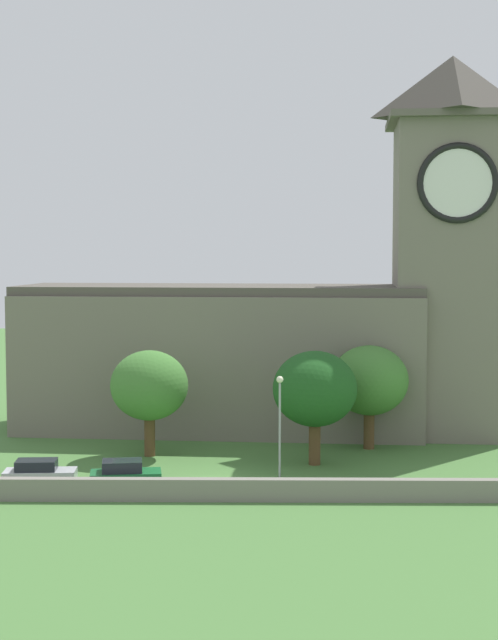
# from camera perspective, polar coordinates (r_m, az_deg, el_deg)

# --- Properties ---
(ground_plane) EXTENTS (200.00, 200.00, 0.00)m
(ground_plane) POSITION_cam_1_polar(r_m,az_deg,el_deg) (74.57, -1.29, -6.89)
(ground_plane) COLOR #477538
(church) EXTENTS (39.34, 13.17, 29.09)m
(church) POSITION_cam_1_polar(r_m,az_deg,el_deg) (75.52, 3.31, 0.24)
(church) COLOR slate
(church) RESTS_ON ground
(quay_barrier) EXTENTS (50.39, 0.70, 1.29)m
(quay_barrier) POSITION_cam_1_polar(r_m,az_deg,el_deg) (55.67, -1.98, -10.06)
(quay_barrier) COLOR gray
(quay_barrier) RESTS_ON ground
(car_silver) EXTENTS (4.39, 2.29, 1.71)m
(car_silver) POSITION_cam_1_polar(r_m,az_deg,el_deg) (59.86, -12.37, -8.92)
(car_silver) COLOR silver
(car_silver) RESTS_ON ground
(car_green) EXTENTS (4.41, 2.66, 1.84)m
(car_green) POSITION_cam_1_polar(r_m,az_deg,el_deg) (58.29, -7.39, -9.15)
(car_green) COLOR #1E6B38
(car_green) RESTS_ON ground
(streetlamp_west_mid) EXTENTS (0.44, 0.44, 6.48)m
(streetlamp_west_mid) POSITION_cam_1_polar(r_m,az_deg,el_deg) (60.20, 1.84, -5.34)
(streetlamp_west_mid) COLOR #9EA0A5
(streetlamp_west_mid) RESTS_ON ground
(tree_churchyard) EXTENTS (5.60, 5.60, 7.50)m
(tree_churchyard) POSITION_cam_1_polar(r_m,az_deg,el_deg) (69.52, 7.18, -3.61)
(tree_churchyard) COLOR brown
(tree_churchyard) RESTS_ON ground
(tree_by_tower) EXTENTS (5.41, 5.41, 7.40)m
(tree_by_tower) POSITION_cam_1_polar(r_m,az_deg,el_deg) (66.93, -5.95, -3.92)
(tree_by_tower) COLOR brown
(tree_by_tower) RESTS_ON ground
(tree_riverside_west) EXTENTS (5.62, 5.62, 7.65)m
(tree_riverside_west) POSITION_cam_1_polar(r_m,az_deg,el_deg) (64.02, 3.94, -4.14)
(tree_riverside_west) COLOR brown
(tree_riverside_west) RESTS_ON ground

